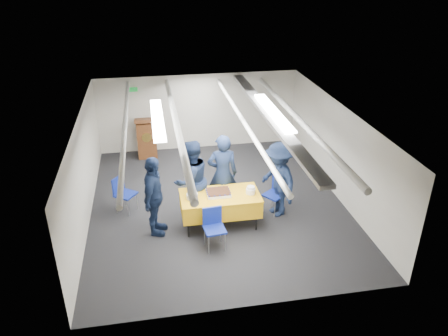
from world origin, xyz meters
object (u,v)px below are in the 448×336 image
Objects in this scene: chair_left at (122,191)px; sailor_b at (191,180)px; sheet_cake at (218,193)px; chair_near at (213,224)px; sailor_a at (223,174)px; sailor_c at (154,197)px; serving_table at (220,203)px; podium at (147,137)px; sailor_d at (278,180)px; chair_right at (276,191)px.

chair_left is 0.47× the size of sailor_b.
chair_near is at bearing -106.83° from sheet_cake.
sailor_a is at bearing 72.49° from chair_near.
chair_near is at bearing -105.18° from sailor_c.
sailor_c is at bearing -55.80° from chair_left.
serving_table is 0.91× the size of sailor_a.
sailor_a is (1.67, -3.35, 0.34)m from podium.
sailor_a is at bearing -123.72° from sailor_d.
sailor_a is 1.06× the size of sailor_c.
sailor_c is (0.09, -4.02, 0.29)m from podium.
podium is 1.44× the size of chair_right.
sailor_a reaches higher than chair_right.
sailor_b is 1.96m from sailor_d.
sailor_d is at bearing 9.89° from serving_table.
sailor_b is (1.57, -0.51, 0.40)m from chair_left.
sailor_b is (-0.30, 1.23, 0.40)m from chair_near.
sailor_a reaches higher than sailor_d.
chair_right is at bearing 157.77° from sailor_d.
chair_right is at bearing 13.50° from sheet_cake.
sheet_cake is at bearing 139.66° from serving_table.
chair_left is (-2.14, 1.00, -0.03)m from serving_table.
sheet_cake is at bearing -71.46° from sailor_c.
chair_left is at bearing 155.10° from sheet_cake.
sheet_cake is at bearing -24.90° from chair_left.
chair_near reaches higher than sheet_cake.
chair_near is 1.94m from sailor_d.
sailor_c is at bearing -176.72° from sheet_cake.
serving_table is 0.97× the size of sailor_d.
serving_table is at bearing -72.68° from sailor_c.
sailor_d is (1.21, -0.38, -0.07)m from sailor_a.
sailor_d is at bearing 30.62° from chair_near.
chair_left is 2.37m from sailor_a.
sailor_a reaches higher than sailor_c.
sailor_d reaches higher than serving_table.
sailor_c reaches higher than chair_near.
sailor_b is (0.95, -3.47, 0.32)m from podium.
sailor_c reaches higher than podium.
chair_right is 1.32m from sailor_a.
sailor_c is (0.72, -1.06, 0.37)m from chair_left.
sailor_d is (3.51, -0.76, 0.36)m from chair_left.
chair_right is (1.39, 0.37, -0.03)m from serving_table.
sailor_b is at bearing 103.88° from chair_near.
serving_table is at bearing 70.20° from chair_near.
chair_near and chair_left have the same top height.
podium is at bearing 16.58° from sailor_c.
sailor_d is at bearing 8.54° from sheet_cake.
chair_right is at bearing -10.20° from chair_left.
sailor_c is (-1.39, -0.08, 0.09)m from sheet_cake.
serving_table is at bearing -25.19° from chair_left.
sailor_a is at bearing 168.55° from chair_right.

